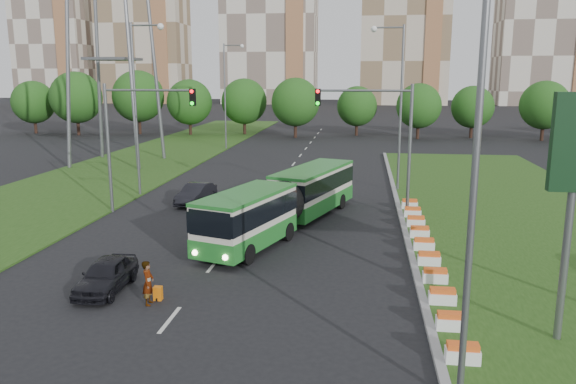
# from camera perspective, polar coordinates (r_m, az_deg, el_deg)

# --- Properties ---
(ground) EXTENTS (360.00, 360.00, 0.00)m
(ground) POSITION_cam_1_polar(r_m,az_deg,el_deg) (25.51, -0.96, -7.65)
(ground) COLOR black
(ground) RESTS_ON ground
(grass_median) EXTENTS (14.00, 60.00, 0.15)m
(grass_median) POSITION_cam_1_polar(r_m,az_deg,el_deg) (34.20, 23.32, -3.44)
(grass_median) COLOR #234814
(grass_median) RESTS_ON ground
(median_kerb) EXTENTS (0.30, 60.00, 0.18)m
(median_kerb) POSITION_cam_1_polar(r_m,az_deg,el_deg) (32.97, 11.61, -3.22)
(median_kerb) COLOR gray
(median_kerb) RESTS_ON ground
(left_verge) EXTENTS (12.00, 110.00, 0.10)m
(left_verge) POSITION_cam_1_polar(r_m,az_deg,el_deg) (54.01, -16.11, 2.32)
(left_verge) COLOR #234814
(left_verge) RESTS_ON ground
(lane_markings) EXTENTS (0.20, 100.00, 0.01)m
(lane_markings) POSITION_cam_1_polar(r_m,az_deg,el_deg) (45.08, -0.97, 0.92)
(lane_markings) COLOR silver
(lane_markings) RESTS_ON ground
(flower_planters) EXTENTS (1.10, 20.30, 0.60)m
(flower_planters) POSITION_cam_1_polar(r_m,az_deg,el_deg) (27.09, 13.88, -5.83)
(flower_planters) COLOR white
(flower_planters) RESTS_ON grass_median
(traffic_mast_median) EXTENTS (5.76, 0.32, 8.00)m
(traffic_mast_median) POSITION_cam_1_polar(r_m,az_deg,el_deg) (33.95, 9.60, 6.31)
(traffic_mast_median) COLOR slate
(traffic_mast_median) RESTS_ON ground
(traffic_mast_left) EXTENTS (5.76, 0.32, 8.00)m
(traffic_mast_left) POSITION_cam_1_polar(r_m,az_deg,el_deg) (35.77, -15.54, 6.32)
(traffic_mast_left) COLOR slate
(traffic_mast_left) RESTS_ON ground
(street_lamps) EXTENTS (36.00, 60.00, 12.00)m
(street_lamps) POSITION_cam_1_polar(r_m,az_deg,el_deg) (34.51, -3.49, 7.63)
(street_lamps) COLOR slate
(street_lamps) RESTS_ON ground
(tree_line) EXTENTS (120.00, 8.00, 9.00)m
(tree_line) POSITION_cam_1_polar(r_m,az_deg,el_deg) (79.15, 12.34, 8.61)
(tree_line) COLOR #1A4412
(tree_line) RESTS_ON ground
(apartment_tower_west) EXTENTS (26.00, 15.00, 48.00)m
(apartment_tower_west) POSITION_cam_1_polar(r_m,az_deg,el_deg) (187.48, -14.51, 16.15)
(apartment_tower_west) COLOR beige
(apartment_tower_west) RESTS_ON ground
(apartment_tower_cwest) EXTENTS (28.00, 15.00, 52.00)m
(apartment_tower_cwest) POSITION_cam_1_polar(r_m,az_deg,el_deg) (176.99, -1.85, 17.44)
(apartment_tower_cwest) COLOR beige
(apartment_tower_cwest) RESTS_ON ground
(apartment_tower_ceast) EXTENTS (25.00, 15.00, 50.00)m
(apartment_tower_ceast) POSITION_cam_1_polar(r_m,az_deg,el_deg) (174.94, 11.79, 16.95)
(apartment_tower_ceast) COLOR beige
(apartment_tower_ceast) RESTS_ON ground
(apartment_tower_east) EXTENTS (27.00, 15.00, 47.00)m
(apartment_tower_east) POSITION_cam_1_polar(r_m,az_deg,el_deg) (181.85, 24.92, 15.45)
(apartment_tower_east) COLOR beige
(apartment_tower_east) RESTS_ON ground
(midrise_west) EXTENTS (22.00, 14.00, 36.00)m
(midrise_west) POSITION_cam_1_polar(r_m,az_deg,el_deg) (200.03, -22.64, 13.62)
(midrise_west) COLOR beige
(midrise_west) RESTS_ON ground
(articulated_bus) EXTENTS (2.41, 15.46, 2.55)m
(articulated_bus) POSITION_cam_1_polar(r_m,az_deg,el_deg) (31.46, -0.54, -0.94)
(articulated_bus) COLOR beige
(articulated_bus) RESTS_ON ground
(car_left_near) EXTENTS (1.67, 3.90, 1.31)m
(car_left_near) POSITION_cam_1_polar(r_m,az_deg,el_deg) (23.84, -17.99, -7.99)
(car_left_near) COLOR black
(car_left_near) RESTS_ON ground
(car_left_far) EXTENTS (1.94, 4.26, 1.35)m
(car_left_far) POSITION_cam_1_polar(r_m,az_deg,el_deg) (38.19, -9.33, -0.18)
(car_left_far) COLOR black
(car_left_far) RESTS_ON ground
(pedestrian) EXTENTS (0.46, 0.66, 1.71)m
(pedestrian) POSITION_cam_1_polar(r_m,az_deg,el_deg) (21.93, -14.02, -8.94)
(pedestrian) COLOR gray
(pedestrian) RESTS_ON ground
(shopping_trolley) EXTENTS (0.31, 0.33, 0.54)m
(shopping_trolley) POSITION_cam_1_polar(r_m,az_deg,el_deg) (22.46, -13.08, -10.00)
(shopping_trolley) COLOR orange
(shopping_trolley) RESTS_ON ground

